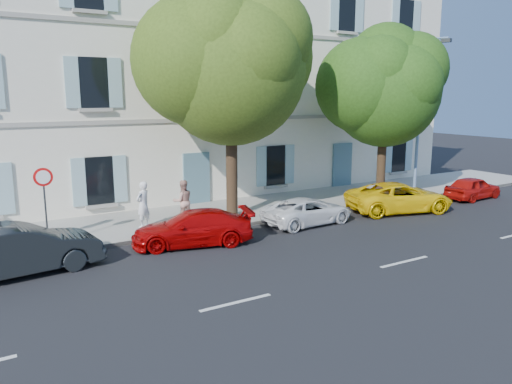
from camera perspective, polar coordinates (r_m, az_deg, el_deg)
ground at (r=19.13m, az=7.71°, el=-4.57°), size 90.00×90.00×0.00m
sidewalk at (r=22.63m, az=0.65°, el=-1.83°), size 36.00×4.50×0.15m
kerb at (r=20.87m, az=3.79°, el=-2.95°), size 36.00×0.16×0.16m
building at (r=27.13m, az=-5.91°, el=12.86°), size 28.00×7.00×12.00m
car_dark_sedan at (r=15.94m, az=-25.31°, el=-5.98°), size 4.64×2.05×1.48m
car_red_coupe at (r=17.39m, az=-7.27°, el=-4.10°), size 4.45×2.73×1.21m
car_white_coupe at (r=20.14m, az=5.93°, el=-2.18°), size 3.91×1.95×1.06m
car_yellow_supercar at (r=22.99m, az=16.08°, el=-0.58°), size 5.13×3.37×1.31m
car_red_hatchback at (r=27.06m, az=23.53°, el=0.44°), size 3.43×1.58×1.14m
tree_left at (r=20.08m, az=-2.90°, el=13.73°), size 5.93×5.93×9.19m
tree_right at (r=24.55m, az=14.50°, el=10.98°), size 5.15×5.15×7.93m
road_sign at (r=17.73m, az=-23.06°, el=0.21°), size 0.61×0.12×2.64m
street_lamp at (r=25.94m, az=18.40°, el=9.02°), size 0.43×1.63×7.59m
pedestrian_a at (r=19.37m, az=-12.79°, el=-1.40°), size 0.77×0.70×1.77m
pedestrian_b at (r=19.91m, az=-8.35°, el=-1.04°), size 0.88×0.73×1.68m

